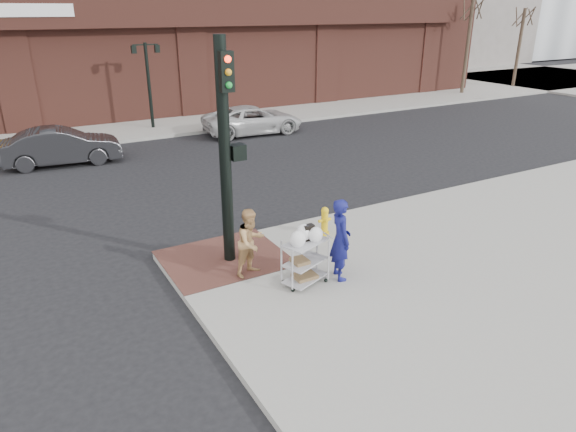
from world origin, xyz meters
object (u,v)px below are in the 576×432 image
traffic_signal_pole (226,148)px  minivan_white (253,120)px  woman_blue (340,239)px  pedestrian_tan (251,242)px  lamp_post (148,76)px  sedan_dark (61,146)px  fire_hydrant (325,221)px  utility_cart (305,258)px

traffic_signal_pole → minivan_white: traffic_signal_pole is taller
woman_blue → pedestrian_tan: size_ratio=1.19×
lamp_post → pedestrian_tan: size_ratio=2.62×
sedan_dark → fire_hydrant: sedan_dark is taller
pedestrian_tan → utility_cart: (0.80, -0.94, -0.17)m
utility_cart → sedan_dark: bearing=103.9°
utility_cart → pedestrian_tan: bearing=130.4°
sedan_dark → fire_hydrant: (4.94, -10.85, -0.18)m
lamp_post → woman_blue: 17.27m
utility_cart → fire_hydrant: bearing=47.4°
pedestrian_tan → fire_hydrant: size_ratio=2.01×
fire_hydrant → minivan_white: bearing=72.5°
lamp_post → woman_blue: (-0.76, -17.18, -1.56)m
sedan_dark → minivan_white: bearing=-76.7°
woman_blue → sedan_dark: bearing=31.6°
minivan_white → fire_hydrant: minivan_white is taller
lamp_post → traffic_signal_pole: traffic_signal_pole is taller
minivan_white → utility_cart: size_ratio=3.64×
pedestrian_tan → utility_cart: 1.25m
sedan_dark → minivan_white: size_ratio=0.91×
woman_blue → pedestrian_tan: bearing=70.1°
lamp_post → sedan_dark: 6.63m
sedan_dark → utility_cart: bearing=-160.2°
lamp_post → traffic_signal_pole: (-2.48, -15.23, 0.21)m
woman_blue → minivan_white: size_ratio=0.38×
woman_blue → fire_hydrant: (0.98, 2.08, -0.52)m
traffic_signal_pole → utility_cart: (0.92, -1.81, -2.08)m
lamp_post → utility_cart: size_ratio=3.04×
minivan_white → pedestrian_tan: bearing=158.0°
traffic_signal_pole → sedan_dark: traffic_signal_pole is taller
utility_cart → woman_blue: bearing=-10.8°
minivan_white → fire_hydrant: (-3.78, -11.99, -0.13)m
traffic_signal_pole → lamp_post: bearing=80.8°
traffic_signal_pole → woman_blue: traffic_signal_pole is taller
lamp_post → utility_cart: (-1.55, -17.03, -1.87)m
woman_blue → pedestrian_tan: 1.94m
lamp_post → traffic_signal_pole: 15.43m
lamp_post → minivan_white: size_ratio=0.84×
pedestrian_tan → traffic_signal_pole: bearing=78.5°
traffic_signal_pole → sedan_dark: bearing=101.5°
traffic_signal_pole → fire_hydrant: size_ratio=6.58×
traffic_signal_pole → minivan_white: bearing=61.9°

